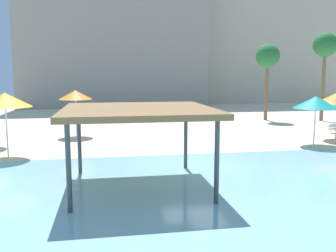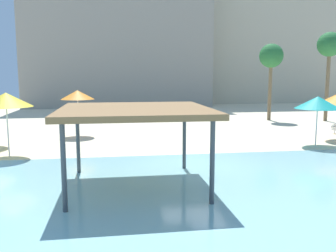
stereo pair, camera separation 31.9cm
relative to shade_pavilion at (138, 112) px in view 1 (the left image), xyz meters
name	(u,v)px [view 1 (the left image)]	position (x,y,z in m)	size (l,w,h in m)	color
ground_plane	(194,163)	(2.58, 2.91, -2.47)	(80.00, 80.00, 0.00)	beige
lagoon_water	(239,207)	(2.58, -2.34, -2.45)	(44.00, 13.50, 0.04)	#8CC6CC
shade_pavilion	(138,112)	(0.00, 0.00, 0.00)	(4.72, 4.72, 2.62)	#42474C
beach_umbrella_yellow_0	(5,100)	(-5.39, 5.41, 0.09)	(2.30, 2.30, 2.88)	silver
beach_umbrella_teal_2	(316,102)	(9.71, 5.67, -0.22)	(2.31, 2.31, 2.56)	silver
beach_umbrella_orange_5	(75,95)	(-2.79, 10.71, 0.00)	(1.98, 1.98, 2.75)	silver
palm_tree_0	(325,47)	(16.06, 15.02, 3.34)	(1.90, 1.90, 6.95)	brown
palm_tree_1	(268,58)	(11.83, 16.21, 2.55)	(1.90, 1.90, 6.11)	brown
hotel_block_0	(113,38)	(0.05, 34.27, 5.69)	(21.15, 10.73, 16.31)	#9E9384
hotel_block_1	(253,30)	(19.80, 38.70, 7.44)	(20.05, 11.97, 19.82)	beige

